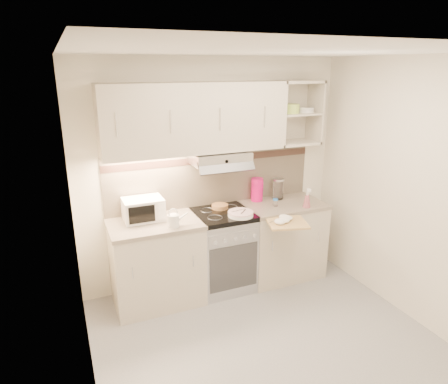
{
  "coord_description": "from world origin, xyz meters",
  "views": [
    {
      "loc": [
        -1.56,
        -2.61,
        2.4
      ],
      "look_at": [
        -0.05,
        0.95,
        1.18
      ],
      "focal_mm": 32.0,
      "sensor_mm": 36.0,
      "label": 1
    }
  ],
  "objects_px": {
    "watering_can": "(174,220)",
    "pink_pitcher": "(257,189)",
    "cutting_board": "(287,223)",
    "microwave": "(143,209)",
    "electric_range": "(223,250)",
    "plate_stack": "(241,214)",
    "spray_bottle": "(307,200)",
    "glass_jar": "(278,189)"
  },
  "relations": [
    {
      "from": "cutting_board",
      "to": "watering_can",
      "type": "bearing_deg",
      "value": -178.77
    },
    {
      "from": "watering_can",
      "to": "pink_pitcher",
      "type": "height_order",
      "value": "pink_pitcher"
    },
    {
      "from": "pink_pitcher",
      "to": "electric_range",
      "type": "bearing_deg",
      "value": -167.86
    },
    {
      "from": "electric_range",
      "to": "microwave",
      "type": "distance_m",
      "value": 1.01
    },
    {
      "from": "pink_pitcher",
      "to": "cutting_board",
      "type": "bearing_deg",
      "value": -99.37
    },
    {
      "from": "spray_bottle",
      "to": "cutting_board",
      "type": "distance_m",
      "value": 0.49
    },
    {
      "from": "microwave",
      "to": "plate_stack",
      "type": "bearing_deg",
      "value": -17.29
    },
    {
      "from": "electric_range",
      "to": "spray_bottle",
      "type": "height_order",
      "value": "spray_bottle"
    },
    {
      "from": "electric_range",
      "to": "microwave",
      "type": "relative_size",
      "value": 2.27
    },
    {
      "from": "electric_range",
      "to": "glass_jar",
      "type": "relative_size",
      "value": 3.63
    },
    {
      "from": "cutting_board",
      "to": "microwave",
      "type": "bearing_deg",
      "value": 172.09
    },
    {
      "from": "watering_can",
      "to": "spray_bottle",
      "type": "xyz_separation_m",
      "value": [
        1.51,
        -0.03,
        0.02
      ]
    },
    {
      "from": "pink_pitcher",
      "to": "glass_jar",
      "type": "xyz_separation_m",
      "value": [
        0.26,
        -0.04,
        -0.01
      ]
    },
    {
      "from": "plate_stack",
      "to": "pink_pitcher",
      "type": "relative_size",
      "value": 0.99
    },
    {
      "from": "microwave",
      "to": "spray_bottle",
      "type": "xyz_separation_m",
      "value": [
        1.75,
        -0.34,
        -0.02
      ]
    },
    {
      "from": "spray_bottle",
      "to": "cutting_board",
      "type": "bearing_deg",
      "value": -123.03
    },
    {
      "from": "glass_jar",
      "to": "spray_bottle",
      "type": "distance_m",
      "value": 0.41
    },
    {
      "from": "watering_can",
      "to": "glass_jar",
      "type": "bearing_deg",
      "value": 4.1
    },
    {
      "from": "pink_pitcher",
      "to": "microwave",
      "type": "bearing_deg",
      "value": 174.42
    },
    {
      "from": "glass_jar",
      "to": "spray_bottle",
      "type": "bearing_deg",
      "value": -69.37
    },
    {
      "from": "microwave",
      "to": "pink_pitcher",
      "type": "height_order",
      "value": "pink_pitcher"
    },
    {
      "from": "glass_jar",
      "to": "cutting_board",
      "type": "relative_size",
      "value": 0.64
    },
    {
      "from": "plate_stack",
      "to": "spray_bottle",
      "type": "xyz_separation_m",
      "value": [
        0.79,
        -0.04,
        0.06
      ]
    },
    {
      "from": "microwave",
      "to": "cutting_board",
      "type": "bearing_deg",
      "value": -23.79
    },
    {
      "from": "electric_range",
      "to": "cutting_board",
      "type": "relative_size",
      "value": 2.32
    },
    {
      "from": "watering_can",
      "to": "spray_bottle",
      "type": "bearing_deg",
      "value": -11.53
    },
    {
      "from": "microwave",
      "to": "glass_jar",
      "type": "xyz_separation_m",
      "value": [
        1.6,
        0.05,
        0.01
      ]
    },
    {
      "from": "watering_can",
      "to": "glass_jar",
      "type": "distance_m",
      "value": 1.41
    },
    {
      "from": "plate_stack",
      "to": "cutting_board",
      "type": "relative_size",
      "value": 0.69
    },
    {
      "from": "plate_stack",
      "to": "spray_bottle",
      "type": "bearing_deg",
      "value": -2.89
    },
    {
      "from": "plate_stack",
      "to": "glass_jar",
      "type": "relative_size",
      "value": 1.08
    },
    {
      "from": "cutting_board",
      "to": "pink_pitcher",
      "type": "bearing_deg",
      "value": 105.62
    },
    {
      "from": "electric_range",
      "to": "plate_stack",
      "type": "relative_size",
      "value": 3.38
    },
    {
      "from": "electric_range",
      "to": "cutting_board",
      "type": "xyz_separation_m",
      "value": [
        0.51,
        -0.47,
        0.42
      ]
    },
    {
      "from": "watering_can",
      "to": "cutting_board",
      "type": "relative_size",
      "value": 0.57
    },
    {
      "from": "pink_pitcher",
      "to": "cutting_board",
      "type": "xyz_separation_m",
      "value": [
        -0.0,
        -0.67,
        -0.16
      ]
    },
    {
      "from": "watering_can",
      "to": "pink_pitcher",
      "type": "xyz_separation_m",
      "value": [
        1.11,
        0.39,
        0.07
      ]
    },
    {
      "from": "microwave",
      "to": "watering_can",
      "type": "relative_size",
      "value": 1.77
    },
    {
      "from": "glass_jar",
      "to": "cutting_board",
      "type": "bearing_deg",
      "value": -112.25
    },
    {
      "from": "microwave",
      "to": "watering_can",
      "type": "xyz_separation_m",
      "value": [
        0.24,
        -0.3,
        -0.04
      ]
    },
    {
      "from": "plate_stack",
      "to": "pink_pitcher",
      "type": "xyz_separation_m",
      "value": [
        0.39,
        0.38,
        0.11
      ]
    },
    {
      "from": "cutting_board",
      "to": "electric_range",
      "type": "bearing_deg",
      "value": 153.02
    }
  ]
}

